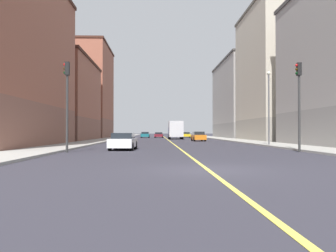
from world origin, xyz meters
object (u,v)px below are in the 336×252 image
object	(u,v)px
building_left_far	(248,100)
building_right_midblock	(53,100)
traffic_light_left_near	(299,94)
car_white	(123,141)
car_maroon	(159,135)
building_left_mid	(286,74)
car_teal	(145,135)
box_truck	(175,130)
car_orange	(198,136)
traffic_light_right_near	(67,94)
car_yellow	(186,135)
street_lamp_left_near	(269,100)
building_right_distant	(81,92)

from	to	relation	value
building_left_far	building_right_midblock	xyz separation A→B (m)	(-35.88, -20.14, -1.94)
traffic_light_left_near	car_white	bearing A→B (deg)	164.46
car_maroon	building_left_mid	bearing A→B (deg)	-53.93
building_left_far	car_white	size ratio (longest dim) A/B	5.50
car_teal	box_truck	world-z (taller)	box_truck
building_left_mid	car_orange	distance (m)	16.74
traffic_light_right_near	car_yellow	distance (m)	59.23
traffic_light_left_near	street_lamp_left_near	distance (m)	9.73
building_left_far	traffic_light_left_near	size ratio (longest dim) A/B	3.91
traffic_light_right_near	street_lamp_left_near	bearing A→B (deg)	29.63
car_white	building_right_distant	bearing A→B (deg)	105.78
building_right_midblock	box_truck	distance (m)	21.96
car_orange	traffic_light_right_near	bearing A→B (deg)	-114.09
building_left_far	car_maroon	distance (m)	21.22
car_yellow	box_truck	bearing A→B (deg)	-100.99
building_left_far	box_truck	distance (m)	20.88
building_left_far	car_teal	bearing A→B (deg)	170.31
car_teal	box_truck	distance (m)	16.17
box_truck	traffic_light_right_near	bearing A→B (deg)	-103.45
traffic_light_left_near	street_lamp_left_near	world-z (taller)	street_lamp_left_near
street_lamp_left_near	car_maroon	distance (m)	47.13
building_right_distant	car_maroon	world-z (taller)	building_right_distant
building_right_distant	car_yellow	distance (m)	25.59
car_orange	car_teal	bearing A→B (deg)	107.45
traffic_light_right_near	car_teal	distance (m)	55.18
traffic_light_left_near	car_maroon	size ratio (longest dim) A/B	1.35
car_maroon	car_orange	size ratio (longest dim) A/B	1.05
building_left_mid	car_white	bearing A→B (deg)	-131.36
building_right_distant	car_maroon	size ratio (longest dim) A/B	4.24
building_right_midblock	car_teal	xyz separation A→B (m)	(13.50, 23.96, -5.67)
traffic_light_right_near	box_truck	distance (m)	41.17
traffic_light_right_near	traffic_light_left_near	bearing A→B (deg)	0.00
traffic_light_right_near	car_yellow	size ratio (longest dim) A/B	1.33
car_teal	car_yellow	bearing A→B (deg)	16.12
traffic_light_right_near	car_maroon	bearing A→B (deg)	83.18
car_maroon	box_truck	world-z (taller)	box_truck
car_teal	traffic_light_left_near	bearing A→B (deg)	-77.27
car_maroon	car_white	world-z (taller)	car_white
car_orange	box_truck	distance (m)	12.93
building_left_mid	car_teal	size ratio (longest dim) A/B	4.69
car_white	box_truck	bearing A→B (deg)	80.57
car_maroon	car_white	bearing A→B (deg)	-93.45
traffic_light_left_near	traffic_light_right_near	world-z (taller)	traffic_light_left_near
traffic_light_right_near	car_maroon	world-z (taller)	traffic_light_right_near
building_left_mid	building_left_far	xyz separation A→B (m)	(-0.00, 22.17, -1.89)
building_right_distant	car_yellow	world-z (taller)	building_right_distant
car_white	car_teal	distance (m)	51.49
traffic_light_left_near	car_teal	bearing A→B (deg)	102.73
building_left_far	box_truck	size ratio (longest dim) A/B	3.28
car_teal	car_orange	xyz separation A→B (m)	(8.67, -27.59, 0.04)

